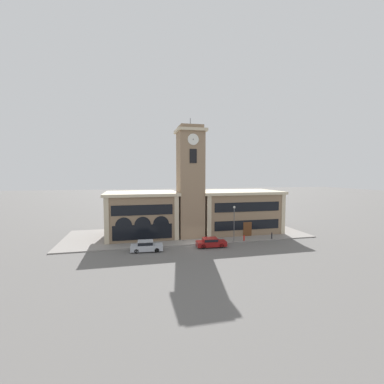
{
  "coord_description": "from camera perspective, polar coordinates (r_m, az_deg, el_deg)",
  "views": [
    {
      "loc": [
        -9.35,
        -36.38,
        10.52
      ],
      "look_at": [
        -0.18,
        2.99,
        7.73
      ],
      "focal_mm": 24.0,
      "sensor_mm": 36.0,
      "label": 1
    }
  ],
  "objects": [
    {
      "name": "ground_plane",
      "position": [
        39.01,
        1.29,
        -11.7
      ],
      "size": [
        300.0,
        300.0,
        0.0
      ],
      "primitive_type": "plane",
      "color": "#605E5B"
    },
    {
      "name": "town_hall_left_wing",
      "position": [
        44.41,
        -11.15,
        -4.84
      ],
      "size": [
        11.91,
        9.77,
        7.53
      ],
      "color": "#897056",
      "rests_on": "ground_plane"
    },
    {
      "name": "fire_hydrant",
      "position": [
        41.58,
        11.49,
        -9.98
      ],
      "size": [
        0.22,
        0.22,
        0.87
      ],
      "color": "red",
      "rests_on": "sidewalk_kerb"
    },
    {
      "name": "clock_tower",
      "position": [
        42.45,
        -0.37,
        2.24
      ],
      "size": [
        4.73,
        4.73,
        19.6
      ],
      "color": "#897056",
      "rests_on": "ground_plane"
    },
    {
      "name": "parked_car_near",
      "position": [
        36.34,
        -10.12,
        -11.7
      ],
      "size": [
        4.42,
        2.05,
        1.46
      ],
      "rotation": [
        0.0,
        0.0,
        -0.06
      ],
      "color": "#B2B7C1",
      "rests_on": "ground_plane"
    },
    {
      "name": "sidewalk_kerb",
      "position": [
        45.62,
        -0.94,
        -9.29
      ],
      "size": [
        40.84,
        14.06,
        0.15
      ],
      "color": "gray",
      "rests_on": "ground_plane"
    },
    {
      "name": "bollard",
      "position": [
        43.68,
        17.31,
        -9.27
      ],
      "size": [
        0.18,
        0.18,
        1.06
      ],
      "color": "black",
      "rests_on": "sidewalk_kerb"
    },
    {
      "name": "street_lamp",
      "position": [
        40.54,
        9.35,
        -5.7
      ],
      "size": [
        0.36,
        0.36,
        5.46
      ],
      "color": "#4C4C51",
      "rests_on": "sidewalk_kerb"
    },
    {
      "name": "town_hall_right_wing",
      "position": [
        48.18,
        9.93,
        -4.15
      ],
      "size": [
        14.8,
        9.77,
        7.5
      ],
      "color": "#897056",
      "rests_on": "ground_plane"
    },
    {
      "name": "parked_car_mid",
      "position": [
        37.93,
        4.21,
        -11.07
      ],
      "size": [
        4.39,
        2.06,
        1.32
      ],
      "rotation": [
        0.0,
        0.0,
        -0.06
      ],
      "color": "maroon",
      "rests_on": "ground_plane"
    }
  ]
}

